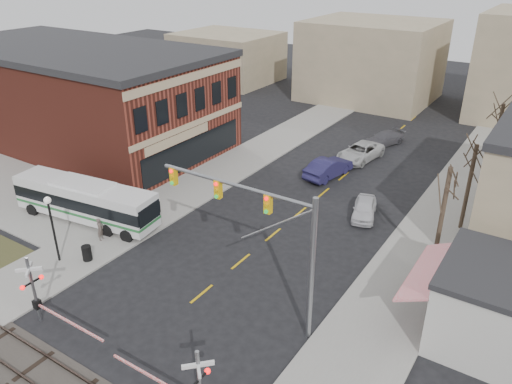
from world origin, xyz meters
TOP-DOWN VIEW (x-y plane):
  - ground at (0.00, 0.00)m, footprint 160.00×160.00m
  - sidewalk_west at (-9.50, 20.00)m, footprint 5.00×60.00m
  - sidewalk_east at (9.50, 20.00)m, footprint 5.00×60.00m
  - plaza_west at (-22.00, 5.00)m, footprint 20.00×10.00m
  - brick_building at (-26.98, 16.00)m, footprint 30.40×15.40m
  - tree_east_a at (10.50, 12.00)m, footprint 0.28×0.28m
  - tree_east_b at (10.80, 18.00)m, footprint 0.28×0.28m
  - tree_east_c at (11.00, 26.00)m, footprint 0.28×0.28m
  - transit_bus at (-12.51, 4.33)m, footprint 11.64×3.95m
  - traffic_signal_mast at (4.23, 2.24)m, footprint 9.15×0.30m
  - rr_crossing_west at (-5.40, -4.52)m, footprint 5.60×1.36m
  - street_lamp at (-9.73, -0.32)m, footprint 0.44×0.44m
  - trash_bin at (-8.23, 0.69)m, footprint 0.60×0.60m
  - car_a at (4.31, 15.97)m, footprint 2.70×4.33m
  - car_b at (-1.13, 21.17)m, footprint 2.68×5.45m
  - car_c at (-0.32, 26.37)m, footprint 3.36×5.93m
  - car_d at (0.15, 31.57)m, footprint 3.54×5.06m
  - pedestrian_near at (-9.43, 2.89)m, footprint 0.56×0.69m
  - pedestrian_far at (-11.50, 6.75)m, footprint 1.08×1.09m

SIDE VIEW (x-z plane):
  - ground at x=0.00m, z-range 0.00..0.00m
  - plaza_west at x=-22.00m, z-range 0.00..0.11m
  - sidewalk_west at x=-9.50m, z-range 0.00..0.12m
  - sidewalk_east at x=9.50m, z-range 0.00..0.12m
  - trash_bin at x=-8.23m, z-range 0.12..1.12m
  - car_d at x=0.15m, z-range 0.00..1.36m
  - car_a at x=4.31m, z-range 0.00..1.38m
  - car_c at x=-0.32m, z-range 0.00..1.56m
  - car_b at x=-1.13m, z-range 0.00..1.72m
  - pedestrian_near at x=-9.43m, z-range 0.12..1.75m
  - pedestrian_far at x=-11.50m, z-range 0.12..1.90m
  - transit_bus at x=-12.51m, z-range 0.20..3.14m
  - rr_crossing_west at x=-5.40m, z-range -0.03..3.97m
  - tree_east_b at x=10.80m, z-range 0.12..6.42m
  - street_lamp at x=-9.73m, z-range 1.07..5.58m
  - tree_east_a at x=10.50m, z-range 0.12..6.87m
  - tree_east_c at x=11.00m, z-range 0.12..7.32m
  - brick_building at x=-26.98m, z-range 0.01..9.61m
  - traffic_signal_mast at x=4.23m, z-range 1.69..9.69m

